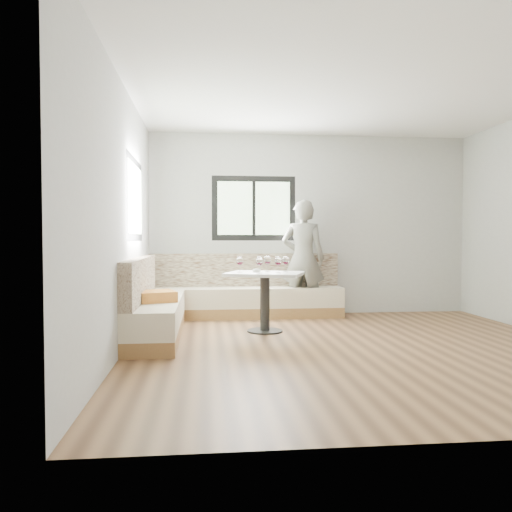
# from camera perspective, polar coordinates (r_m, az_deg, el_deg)

# --- Properties ---
(room) EXTENTS (5.01, 5.01, 2.81)m
(room) POSITION_cam_1_polar(r_m,az_deg,el_deg) (5.52, 10.75, 4.36)
(room) COLOR brown
(room) RESTS_ON ground
(banquette) EXTENTS (2.90, 2.80, 0.95)m
(banquette) POSITION_cam_1_polar(r_m,az_deg,el_deg) (6.89, -5.30, -5.08)
(banquette) COLOR olive
(banquette) RESTS_ON ground
(table) EXTENTS (1.10, 0.97, 0.75)m
(table) POSITION_cam_1_polar(r_m,az_deg,el_deg) (6.31, 1.02, -3.59)
(table) COLOR black
(table) RESTS_ON ground
(person) EXTENTS (0.74, 0.60, 1.76)m
(person) POSITION_cam_1_polar(r_m,az_deg,el_deg) (7.53, 5.41, -0.29)
(person) COLOR slate
(person) RESTS_ON ground
(olive_ramekin) EXTENTS (0.10, 0.10, 0.04)m
(olive_ramekin) POSITION_cam_1_polar(r_m,az_deg,el_deg) (6.36, 0.07, -1.65)
(olive_ramekin) COLOR white
(olive_ramekin) RESTS_ON table
(wine_glass_a) EXTENTS (0.09, 0.09, 0.20)m
(wine_glass_a) POSITION_cam_1_polar(r_m,az_deg,el_deg) (6.23, -1.86, -0.60)
(wine_glass_a) COLOR white
(wine_glass_a) RESTS_ON table
(wine_glass_b) EXTENTS (0.09, 0.09, 0.20)m
(wine_glass_b) POSITION_cam_1_polar(r_m,az_deg,el_deg) (6.08, 0.39, -0.66)
(wine_glass_b) COLOR white
(wine_glass_b) RESTS_ON table
(wine_glass_c) EXTENTS (0.09, 0.09, 0.20)m
(wine_glass_c) POSITION_cam_1_polar(r_m,az_deg,el_deg) (6.16, 2.56, -0.63)
(wine_glass_c) COLOR white
(wine_glass_c) RESTS_ON table
(wine_glass_d) EXTENTS (0.09, 0.09, 0.20)m
(wine_glass_d) POSITION_cam_1_polar(r_m,az_deg,el_deg) (6.41, 1.33, -0.53)
(wine_glass_d) COLOR white
(wine_glass_d) RESTS_ON table
(wine_glass_e) EXTENTS (0.09, 0.09, 0.20)m
(wine_glass_e) POSITION_cam_1_polar(r_m,az_deg,el_deg) (6.33, 3.44, -0.56)
(wine_glass_e) COLOR white
(wine_glass_e) RESTS_ON table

